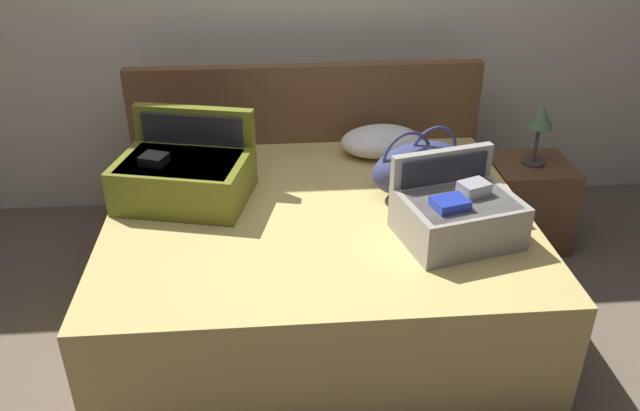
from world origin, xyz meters
name	(u,v)px	position (x,y,z in m)	size (l,w,h in m)	color
ground_plane	(325,364)	(0.00, 0.00, 0.00)	(12.00, 12.00, 0.00)	#6B5B4C
bed	(318,262)	(0.00, 0.40, 0.28)	(1.94, 1.60, 0.57)	tan
headboard	(307,150)	(0.00, 1.24, 0.51)	(1.98, 0.08, 1.01)	brown
hard_case_large	(184,174)	(-0.62, 0.58, 0.70)	(0.68, 0.58, 0.40)	olive
hard_case_medium	(457,213)	(0.58, 0.13, 0.69)	(0.55, 0.49, 0.34)	gray
duffel_bag	(419,167)	(0.50, 0.56, 0.70)	(0.56, 0.42, 0.33)	navy
pillow_near_headboard	(381,141)	(0.39, 1.01, 0.65)	(0.44, 0.30, 0.16)	white
pillow_center_head	(209,143)	(-0.53, 1.01, 0.67)	(0.42, 0.32, 0.20)	navy
nightstand	(526,203)	(1.25, 0.95, 0.25)	(0.44, 0.40, 0.51)	brown
table_lamp	(540,121)	(1.25, 0.95, 0.76)	(0.14, 0.14, 0.34)	#3F3833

